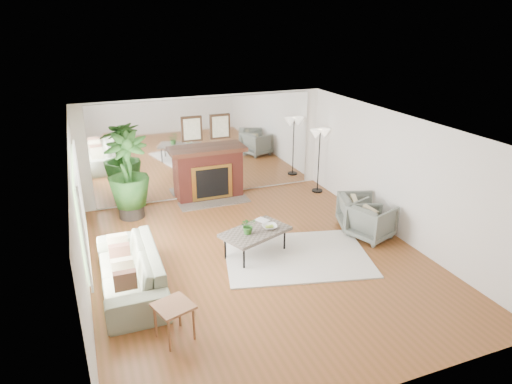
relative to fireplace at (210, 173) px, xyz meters
name	(u,v)px	position (x,y,z in m)	size (l,w,h in m)	color
ground	(259,259)	(0.00, -3.26, -0.66)	(7.00, 7.00, 0.00)	brown
wall_left	(80,224)	(-2.99, -3.26, 0.59)	(0.02, 7.00, 2.50)	silver
wall_right	(398,177)	(2.99, -3.26, 0.59)	(0.02, 7.00, 2.50)	silver
wall_back	(206,147)	(0.00, 0.23, 0.59)	(6.00, 0.02, 2.50)	silver
mirror_panel	(206,148)	(0.00, 0.21, 0.59)	(5.40, 0.04, 2.40)	silver
window_panel	(81,208)	(-2.96, -2.86, 0.69)	(0.04, 2.40, 1.50)	#B2E09E
fireplace	(210,173)	(0.00, 0.00, 0.00)	(1.85, 0.83, 2.05)	maroon
area_rug	(297,256)	(0.70, -3.43, -0.65)	(2.66, 1.90, 0.03)	beige
coffee_table	(255,232)	(0.00, -3.05, -0.20)	(1.44, 1.15, 0.50)	#6C5E55
sofa	(130,270)	(-2.34, -3.38, -0.31)	(2.39, 0.93, 0.70)	gray
armchair_back	(358,212)	(2.47, -2.75, -0.30)	(0.77, 0.80, 0.72)	slate
armchair_front	(371,221)	(2.45, -3.25, -0.30)	(0.77, 0.79, 0.72)	slate
side_table	(174,310)	(-1.92, -4.89, -0.20)	(0.61, 0.61, 0.55)	brown
potted_ficus	(128,174)	(-1.96, -0.43, 0.37)	(1.13, 1.13, 1.93)	black
floor_lamp	(320,139)	(2.70, -0.54, 0.74)	(0.53, 0.30, 1.63)	black
tabletop_plant	(248,226)	(-0.16, -3.12, 0.00)	(0.29, 0.25, 0.32)	#396A27
fruit_bowl	(270,227)	(0.28, -3.07, -0.12)	(0.28, 0.28, 0.07)	brown
book	(259,222)	(0.20, -2.74, -0.15)	(0.19, 0.26, 0.02)	brown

